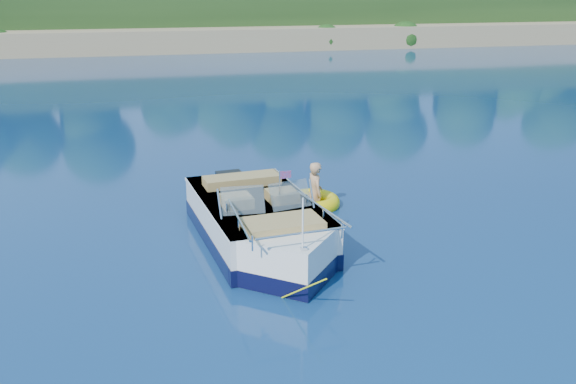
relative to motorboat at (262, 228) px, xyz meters
name	(u,v)px	position (x,y,z in m)	size (l,w,h in m)	color
ground	(430,271)	(2.54, -1.68, -0.35)	(160.00, 160.00, 0.00)	#0A1946
shoreline	(174,15)	(2.54, 62.09, 0.62)	(170.00, 59.00, 6.00)	#A1875E
motorboat	(262,228)	(0.00, 0.00, 0.00)	(2.33, 5.45, 1.82)	white
tow_tube	(312,202)	(1.47, 1.94, -0.27)	(1.57, 1.57, 0.32)	yellow
boy	(314,206)	(1.51, 1.88, -0.35)	(0.52, 0.34, 1.42)	tan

